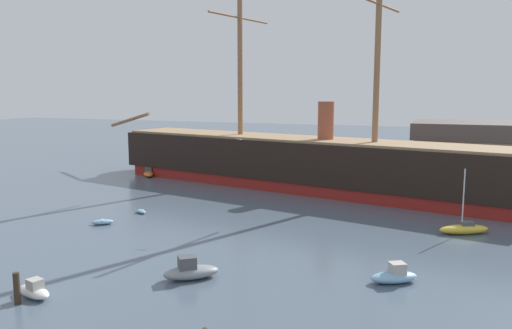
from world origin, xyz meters
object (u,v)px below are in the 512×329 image
Objects in this scene: tall_ship at (302,162)px; motorboat_distant_centre at (341,179)px; motorboat_far_left at (148,173)px; mooring_piling_left_pair at (17,288)px; seagull_in_flight at (241,139)px; motorboat_mid_right at (394,276)px; motorboat_foreground_left at (34,291)px; sailboat_alongside_stern at (464,229)px; dinghy_mid_left at (103,222)px; motorboat_near_centre at (191,271)px; dinghy_alongside_bow at (141,211)px.

tall_ship reaches higher than motorboat_distant_centre.
motorboat_far_left is 1.79× the size of mooring_piling_left_pair.
seagull_in_flight is at bearing -98.17° from motorboat_distant_centre.
motorboat_mid_right is 1.78× the size of mooring_piling_left_pair.
motorboat_far_left is at bearing 114.52° from motorboat_foreground_left.
motorboat_far_left is at bearing 159.87° from sailboat_alongside_stern.
dinghy_mid_left is 0.62× the size of motorboat_far_left.
tall_ship is at bearing 142.14° from sailboat_alongside_stern.
dinghy_mid_left is 40.33m from motorboat_distant_centre.
tall_ship is 19.03× the size of motorboat_far_left.
dinghy_mid_left is at bearing -159.44° from seagull_in_flight.
seagull_in_flight reaches higher than motorboat_mid_right.
tall_ship is 37.98m from motorboat_mid_right.
motorboat_distant_centre is 1.64× the size of mooring_piling_left_pair.
sailboat_alongside_stern is 1.69× the size of motorboat_far_left.
motorboat_near_centre reaches higher than dinghy_alongside_bow.
motorboat_near_centre is 2.02× the size of mooring_piling_left_pair.
motorboat_foreground_left is at bearing -72.99° from dinghy_alongside_bow.
mooring_piling_left_pair is at bearing -67.21° from dinghy_mid_left.
motorboat_distant_centre is (1.74, 46.60, -0.15)m from motorboat_near_centre.
motorboat_near_centre reaches higher than dinghy_mid_left.
motorboat_foreground_left is 0.89× the size of motorboat_mid_right.
sailboat_alongside_stern is at bearing 12.83° from seagull_in_flight.
mooring_piling_left_pair reaches higher than motorboat_distant_centre.
mooring_piling_left_pair is at bearing -97.52° from tall_ship.
motorboat_foreground_left is (-6.06, -45.78, -3.47)m from tall_ship.
tall_ship reaches higher than dinghy_mid_left.
dinghy_mid_left is 1.12× the size of mooring_piling_left_pair.
motorboat_foreground_left is at bearing -135.00° from sailboat_alongside_stern.
tall_ship is at bearing 117.18° from motorboat_mid_right.
motorboat_distant_centre is (17.62, 29.87, 0.28)m from dinghy_alongside_bow.
sailboat_alongside_stern reaches higher than motorboat_mid_right.
dinghy_alongside_bow is at bearing -120.53° from motorboat_distant_centre.
motorboat_near_centre is 1.13× the size of motorboat_far_left.
motorboat_near_centre is at bearing -92.13° from motorboat_distant_centre.
dinghy_alongside_bow is 26.24m from mooring_piling_left_pair.
sailboat_alongside_stern is (5.07, 16.28, 0.02)m from motorboat_mid_right.
tall_ship is 25.91m from dinghy_alongside_bow.
motorboat_foreground_left is at bearing -104.27° from seagull_in_flight.
sailboat_alongside_stern reaches higher than motorboat_near_centre.
dinghy_alongside_bow is 26.66m from motorboat_far_left.
motorboat_foreground_left is 11.17m from motorboat_near_centre.
motorboat_near_centre is at bearing -52.91° from motorboat_far_left.
mooring_piling_left_pair is (-8.72, -8.49, 0.47)m from motorboat_near_centre.
motorboat_foreground_left is 40.18m from sailboat_alongside_stern.
seagull_in_flight is at bearing -40.64° from motorboat_far_left.
dinghy_mid_left is at bearing 147.30° from motorboat_near_centre.
motorboat_near_centre is at bearing -46.51° from dinghy_alongside_bow.
motorboat_foreground_left is at bearing -97.54° from tall_ship.
seagull_in_flight is at bearing -90.35° from tall_ship.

